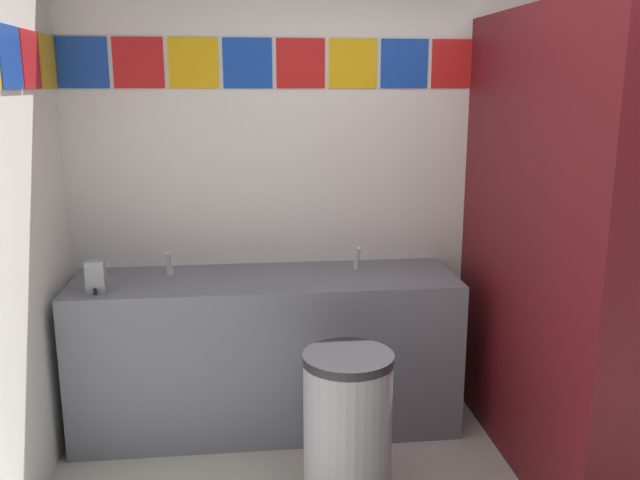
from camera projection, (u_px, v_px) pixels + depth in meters
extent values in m
cube|color=white|center=(424.00, 162.00, 3.85)|extent=(3.95, 0.08, 2.78)
cube|color=#1947B7|center=(82.00, 63.00, 3.48)|extent=(0.26, 0.01, 0.26)
cube|color=red|center=(138.00, 63.00, 3.51)|extent=(0.26, 0.01, 0.26)
cube|color=yellow|center=(193.00, 63.00, 3.54)|extent=(0.26, 0.01, 0.26)
cube|color=#1947B7|center=(248.00, 63.00, 3.57)|extent=(0.26, 0.01, 0.26)
cube|color=red|center=(301.00, 63.00, 3.60)|extent=(0.26, 0.01, 0.26)
cube|color=yellow|center=(353.00, 64.00, 3.63)|extent=(0.26, 0.01, 0.26)
cube|color=#1947B7|center=(404.00, 64.00, 3.66)|extent=(0.26, 0.01, 0.26)
cube|color=red|center=(455.00, 64.00, 3.70)|extent=(0.26, 0.01, 0.26)
cube|color=yellow|center=(504.00, 64.00, 3.73)|extent=(0.26, 0.01, 0.26)
cube|color=#1947B7|center=(553.00, 64.00, 3.76)|extent=(0.26, 0.01, 0.26)
cube|color=red|center=(601.00, 64.00, 3.79)|extent=(0.26, 0.01, 0.26)
cube|color=#1947B7|center=(10.00, 57.00, 2.79)|extent=(0.01, 0.26, 0.26)
cube|color=red|center=(31.00, 60.00, 3.06)|extent=(0.01, 0.26, 0.26)
cube|color=yellow|center=(48.00, 62.00, 3.33)|extent=(0.01, 0.26, 0.26)
cube|color=slate|center=(267.00, 352.00, 3.64)|extent=(2.01, 0.59, 0.83)
cube|color=slate|center=(264.00, 270.00, 3.82)|extent=(2.01, 0.03, 0.08)
cylinder|color=white|center=(168.00, 292.00, 3.47)|extent=(0.34, 0.34, 0.10)
cylinder|color=white|center=(361.00, 286.00, 3.58)|extent=(0.34, 0.34, 0.10)
cylinder|color=silver|center=(170.00, 270.00, 3.59)|extent=(0.04, 0.04, 0.05)
cylinder|color=silver|center=(169.00, 260.00, 3.53)|extent=(0.02, 0.06, 0.09)
cylinder|color=silver|center=(357.00, 265.00, 3.70)|extent=(0.04, 0.04, 0.05)
cylinder|color=silver|center=(358.00, 254.00, 3.64)|extent=(0.02, 0.06, 0.09)
cube|color=gray|center=(96.00, 277.00, 3.26)|extent=(0.09, 0.07, 0.16)
cylinder|color=black|center=(95.00, 292.00, 3.23)|extent=(0.02, 0.02, 0.03)
cube|color=maroon|center=(520.00, 247.00, 3.15)|extent=(0.04, 1.55, 2.17)
cylinder|color=silver|center=(613.00, 266.00, 2.40)|extent=(0.02, 0.02, 0.10)
cylinder|color=white|center=(576.00, 394.00, 3.63)|extent=(0.38, 0.38, 0.40)
torus|color=white|center=(579.00, 356.00, 3.58)|extent=(0.39, 0.39, 0.05)
cube|color=white|center=(563.00, 316.00, 3.75)|extent=(0.34, 0.17, 0.34)
cylinder|color=#999EA3|center=(347.00, 430.00, 3.01)|extent=(0.39, 0.39, 0.64)
cylinder|color=#262628|center=(348.00, 358.00, 2.93)|extent=(0.40, 0.40, 0.04)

